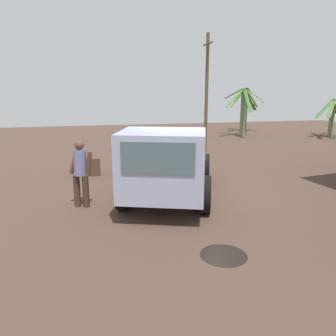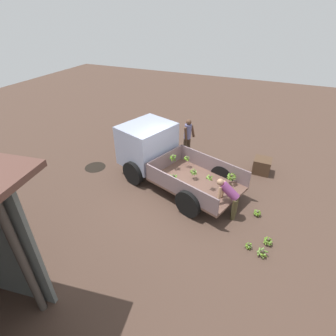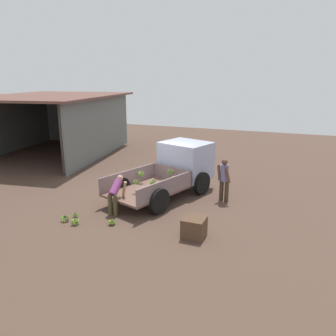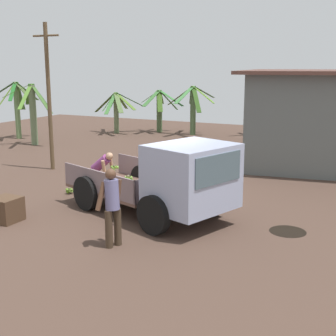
{
  "view_description": "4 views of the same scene",
  "coord_description": "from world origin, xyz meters",
  "px_view_note": "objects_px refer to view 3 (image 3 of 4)",
  "views": [
    {
      "loc": [
        8.59,
        -2.47,
        2.89
      ],
      "look_at": [
        0.85,
        -0.76,
        0.95
      ],
      "focal_mm": 35.0,
      "sensor_mm": 36.0,
      "label": 1
    },
    {
      "loc": [
        -2.75,
        6.84,
        5.74
      ],
      "look_at": [
        0.22,
        -0.03,
        1.02
      ],
      "focal_mm": 28.0,
      "sensor_mm": 36.0,
      "label": 2
    },
    {
      "loc": [
        -11.15,
        -5.23,
        4.58
      ],
      "look_at": [
        -0.89,
        -1.18,
        1.5
      ],
      "focal_mm": 35.0,
      "sensor_mm": 36.0,
      "label": 3
    },
    {
      "loc": [
        5.73,
        -10.68,
        3.73
      ],
      "look_at": [
        0.7,
        -0.62,
        1.25
      ],
      "focal_mm": 50.0,
      "sensor_mm": 36.0,
      "label": 4
    }
  ],
  "objects_px": {
    "banana_bunch_on_ground_1": "(75,221)",
    "person_worker_loading": "(116,192)",
    "banana_bunch_on_ground_3": "(112,222)",
    "wooden_crate_0": "(194,227)",
    "person_foreground_visitor": "(224,178)",
    "banana_bunch_on_ground_0": "(75,215)",
    "banana_bunch_on_ground_2": "(65,218)",
    "cargo_truck": "(179,166)"
  },
  "relations": [
    {
      "from": "banana_bunch_on_ground_1",
      "to": "person_worker_loading",
      "type": "bearing_deg",
      "value": -29.32
    },
    {
      "from": "banana_bunch_on_ground_3",
      "to": "wooden_crate_0",
      "type": "distance_m",
      "value": 2.69
    },
    {
      "from": "person_foreground_visitor",
      "to": "banana_bunch_on_ground_0",
      "type": "distance_m",
      "value": 5.53
    },
    {
      "from": "person_worker_loading",
      "to": "wooden_crate_0",
      "type": "relative_size",
      "value": 2.0
    },
    {
      "from": "person_foreground_visitor",
      "to": "wooden_crate_0",
      "type": "distance_m",
      "value": 3.27
    },
    {
      "from": "person_worker_loading",
      "to": "banana_bunch_on_ground_3",
      "type": "relative_size",
      "value": 5.2
    },
    {
      "from": "banana_bunch_on_ground_0",
      "to": "wooden_crate_0",
      "type": "xyz_separation_m",
      "value": [
        0.15,
        -4.14,
        0.2
      ]
    },
    {
      "from": "person_foreground_visitor",
      "to": "banana_bunch_on_ground_2",
      "type": "xyz_separation_m",
      "value": [
        -3.73,
        4.44,
        -0.8
      ]
    },
    {
      "from": "person_foreground_visitor",
      "to": "banana_bunch_on_ground_0",
      "type": "height_order",
      "value": "person_foreground_visitor"
    },
    {
      "from": "cargo_truck",
      "to": "banana_bunch_on_ground_0",
      "type": "xyz_separation_m",
      "value": [
        -3.91,
        2.32,
        -0.95
      ]
    },
    {
      "from": "banana_bunch_on_ground_0",
      "to": "banana_bunch_on_ground_3",
      "type": "distance_m",
      "value": 1.45
    },
    {
      "from": "banana_bunch_on_ground_2",
      "to": "wooden_crate_0",
      "type": "bearing_deg",
      "value": -82.95
    },
    {
      "from": "person_foreground_visitor",
      "to": "wooden_crate_0",
      "type": "xyz_separation_m",
      "value": [
        -3.21,
        0.18,
        -0.63
      ]
    },
    {
      "from": "person_foreground_visitor",
      "to": "banana_bunch_on_ground_2",
      "type": "distance_m",
      "value": 5.85
    },
    {
      "from": "banana_bunch_on_ground_3",
      "to": "banana_bunch_on_ground_2",
      "type": "bearing_deg",
      "value": 101.92
    },
    {
      "from": "person_worker_loading",
      "to": "banana_bunch_on_ground_0",
      "type": "relative_size",
      "value": 6.48
    },
    {
      "from": "banana_bunch_on_ground_1",
      "to": "banana_bunch_on_ground_3",
      "type": "distance_m",
      "value": 1.18
    },
    {
      "from": "banana_bunch_on_ground_1",
      "to": "banana_bunch_on_ground_2",
      "type": "bearing_deg",
      "value": 78.14
    },
    {
      "from": "cargo_truck",
      "to": "banana_bunch_on_ground_0",
      "type": "bearing_deg",
      "value": 168.1
    },
    {
      "from": "cargo_truck",
      "to": "person_worker_loading",
      "type": "distance_m",
      "value": 3.31
    },
    {
      "from": "banana_bunch_on_ground_3",
      "to": "wooden_crate_0",
      "type": "height_order",
      "value": "wooden_crate_0"
    },
    {
      "from": "person_worker_loading",
      "to": "banana_bunch_on_ground_2",
      "type": "bearing_deg",
      "value": 136.29
    },
    {
      "from": "banana_bunch_on_ground_0",
      "to": "wooden_crate_0",
      "type": "relative_size",
      "value": 0.31
    },
    {
      "from": "person_worker_loading",
      "to": "wooden_crate_0",
      "type": "xyz_separation_m",
      "value": [
        -0.69,
        -3.03,
        -0.46
      ]
    },
    {
      "from": "banana_bunch_on_ground_2",
      "to": "banana_bunch_on_ground_0",
      "type": "bearing_deg",
      "value": -17.67
    },
    {
      "from": "cargo_truck",
      "to": "banana_bunch_on_ground_2",
      "type": "bearing_deg",
      "value": 169.12
    },
    {
      "from": "wooden_crate_0",
      "to": "banana_bunch_on_ground_1",
      "type": "bearing_deg",
      "value": 99.43
    },
    {
      "from": "person_foreground_visitor",
      "to": "wooden_crate_0",
      "type": "bearing_deg",
      "value": 17.45
    },
    {
      "from": "banana_bunch_on_ground_1",
      "to": "banana_bunch_on_ground_2",
      "type": "distance_m",
      "value": 0.49
    },
    {
      "from": "banana_bunch_on_ground_2",
      "to": "banana_bunch_on_ground_1",
      "type": "bearing_deg",
      "value": -101.86
    },
    {
      "from": "banana_bunch_on_ground_3",
      "to": "banana_bunch_on_ground_1",
      "type": "bearing_deg",
      "value": 111.59
    },
    {
      "from": "banana_bunch_on_ground_1",
      "to": "banana_bunch_on_ground_2",
      "type": "height_order",
      "value": "same"
    },
    {
      "from": "cargo_truck",
      "to": "person_worker_loading",
      "type": "height_order",
      "value": "cargo_truck"
    },
    {
      "from": "cargo_truck",
      "to": "banana_bunch_on_ground_1",
      "type": "relative_size",
      "value": 19.9
    },
    {
      "from": "cargo_truck",
      "to": "person_foreground_visitor",
      "type": "height_order",
      "value": "cargo_truck"
    },
    {
      "from": "banana_bunch_on_ground_0",
      "to": "banana_bunch_on_ground_2",
      "type": "distance_m",
      "value": 0.39
    },
    {
      "from": "person_foreground_visitor",
      "to": "banana_bunch_on_ground_3",
      "type": "bearing_deg",
      "value": -19.4
    },
    {
      "from": "person_foreground_visitor",
      "to": "banana_bunch_on_ground_1",
      "type": "bearing_deg",
      "value": -25.22
    },
    {
      "from": "banana_bunch_on_ground_0",
      "to": "banana_bunch_on_ground_3",
      "type": "bearing_deg",
      "value": -91.66
    },
    {
      "from": "wooden_crate_0",
      "to": "banana_bunch_on_ground_0",
      "type": "bearing_deg",
      "value": 92.1
    },
    {
      "from": "person_worker_loading",
      "to": "wooden_crate_0",
      "type": "bearing_deg",
      "value": -101.59
    },
    {
      "from": "person_worker_loading",
      "to": "banana_bunch_on_ground_3",
      "type": "bearing_deg",
      "value": -157.09
    }
  ]
}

